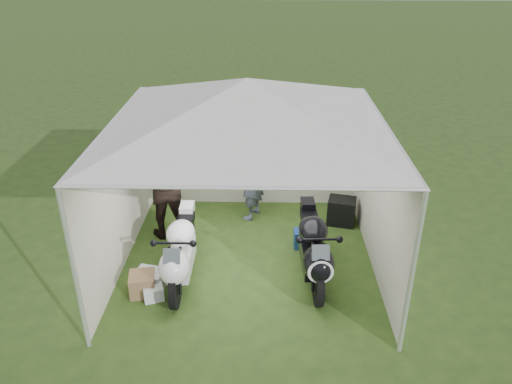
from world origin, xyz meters
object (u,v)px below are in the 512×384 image
at_px(motorcycle_white, 180,251).
at_px(paddock_stand, 306,238).
at_px(person_blue_jacket, 252,176).
at_px(equipment_box, 341,211).
at_px(crate_0, 150,279).
at_px(crate_1, 143,284).
at_px(crate_2, 153,293).
at_px(canopy_tent, 247,107).
at_px(person_dark_jacket, 164,184).
at_px(motorcycle_black, 314,248).

bearing_deg(motorcycle_white, paddock_stand, 27.24).
height_order(motorcycle_white, person_blue_jacket, person_blue_jacket).
distance_m(equipment_box, crate_0, 3.70).
height_order(crate_1, crate_2, crate_1).
height_order(person_blue_jacket, equipment_box, person_blue_jacket).
relative_size(motorcycle_white, crate_0, 4.66).
relative_size(person_blue_jacket, crate_2, 5.97).
xyz_separation_m(motorcycle_white, paddock_stand, (1.96, 1.02, -0.38)).
bearing_deg(person_blue_jacket, crate_0, -13.03).
xyz_separation_m(canopy_tent, motorcycle_white, (-1.00, -0.64, -2.04)).
bearing_deg(crate_0, equipment_box, 32.42).
bearing_deg(canopy_tent, crate_2, -141.51).
relative_size(motorcycle_white, person_blue_jacket, 1.16).
distance_m(paddock_stand, equipment_box, 1.07).
bearing_deg(motorcycle_white, person_blue_jacket, 63.19).
height_order(paddock_stand, equipment_box, equipment_box).
relative_size(person_dark_jacket, crate_0, 4.69).
bearing_deg(person_blue_jacket, motorcycle_white, -5.75).
distance_m(person_dark_jacket, crate_1, 1.89).
xyz_separation_m(motorcycle_white, crate_0, (-0.45, -0.16, -0.40)).
relative_size(motorcycle_black, equipment_box, 4.09).
relative_size(motorcycle_white, paddock_stand, 4.79).
bearing_deg(canopy_tent, motorcycle_black, -27.67).
xyz_separation_m(motorcycle_black, crate_1, (-2.54, -0.42, -0.39)).
height_order(person_dark_jacket, crate_0, person_dark_jacket).
bearing_deg(crate_2, motorcycle_white, 51.21).
bearing_deg(person_blue_jacket, equipment_box, 103.77).
distance_m(person_dark_jacket, crate_2, 2.03).
bearing_deg(person_blue_jacket, canopy_tent, 20.19).
relative_size(paddock_stand, crate_1, 1.12).
distance_m(canopy_tent, crate_0, 2.94).
bearing_deg(crate_0, crate_2, -70.35).
bearing_deg(motorcycle_white, person_dark_jacket, 108.09).
bearing_deg(equipment_box, paddock_stand, -131.31).
bearing_deg(crate_0, crate_1, -118.58).
height_order(canopy_tent, person_dark_jacket, canopy_tent).
relative_size(equipment_box, crate_2, 1.74).
height_order(person_dark_jacket, equipment_box, person_dark_jacket).
height_order(motorcycle_white, motorcycle_black, motorcycle_black).
bearing_deg(motorcycle_black, person_dark_jacket, 149.92).
distance_m(canopy_tent, motorcycle_black, 2.32).
relative_size(equipment_box, crate_0, 1.17).
xyz_separation_m(person_blue_jacket, equipment_box, (1.65, -0.20, -0.60)).
height_order(motorcycle_black, person_blue_jacket, person_blue_jacket).
distance_m(canopy_tent, motorcycle_white, 2.36).
bearing_deg(motorcycle_black, person_blue_jacket, 114.68).
bearing_deg(motorcycle_white, equipment_box, 34.11).
bearing_deg(equipment_box, crate_2, -143.18).
distance_m(motorcycle_black, paddock_stand, 1.00).
xyz_separation_m(paddock_stand, person_blue_jacket, (-0.95, 1.01, 0.69)).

